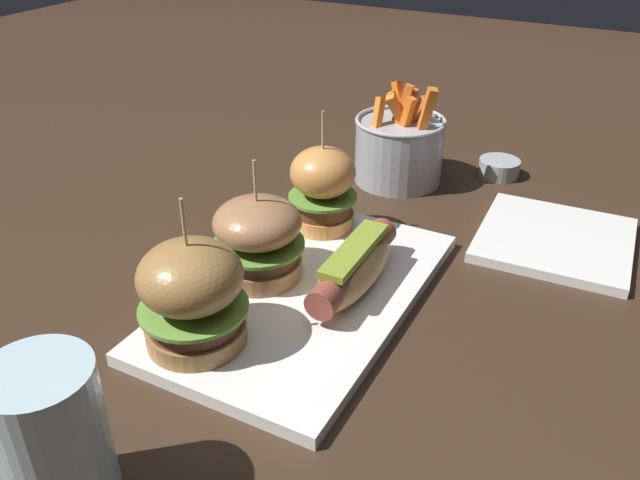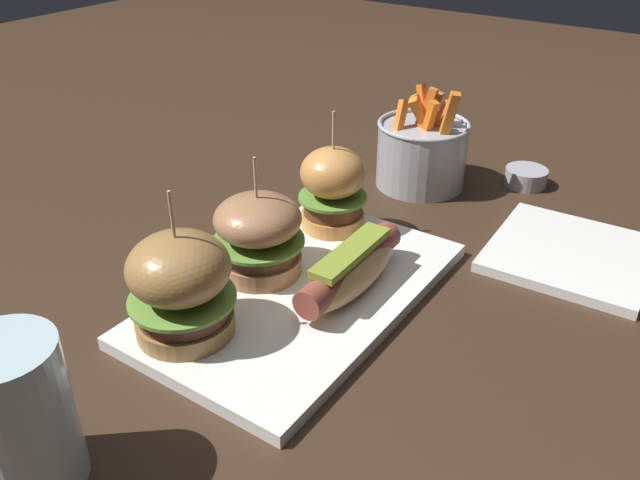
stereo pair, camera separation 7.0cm
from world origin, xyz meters
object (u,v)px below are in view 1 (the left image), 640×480
slider_left (192,294)px  sauce_ramekin (499,167)px  fries_bucket (399,148)px  side_plate (555,240)px  hot_dog (354,268)px  slider_center (258,238)px  slider_right (323,187)px  water_glass (54,441)px  platter_main (304,293)px

slider_left → sauce_ramekin: (0.53, -0.15, -0.05)m
fries_bucket → side_plate: (-0.08, -0.24, -0.04)m
hot_dog → slider_center: (-0.03, 0.10, 0.02)m
slider_right → side_plate: slider_right is taller
sauce_ramekin → water_glass: size_ratio=0.47×
hot_dog → slider_center: 0.11m
hot_dog → slider_left: size_ratio=1.12×
hot_dog → fries_bucket: fries_bucket is taller
platter_main → fries_bucket: 0.33m
hot_dog → slider_left: slider_left is taller
slider_center → platter_main: bearing=-90.2°
slider_left → sauce_ramekin: slider_left is taller
slider_center → water_glass: slider_center is taller
water_glass → hot_dog: bearing=-12.3°
fries_bucket → sauce_ramekin: 0.16m
slider_center → slider_right: bearing=-4.1°
fries_bucket → sauce_ramekin: size_ratio=2.48×
slider_center → slider_right: 0.13m
slider_right → side_plate: 0.29m
hot_dog → slider_left: (-0.15, 0.09, 0.03)m
hot_dog → slider_center: bearing=104.6°
side_plate → water_glass: 0.60m
slider_left → water_glass: 0.18m
hot_dog → water_glass: (-0.33, 0.07, 0.02)m
fries_bucket → water_glass: 0.63m
slider_right → fries_bucket: size_ratio=1.00×
side_plate → platter_main: bearing=138.6°
slider_right → side_plate: bearing=-66.5°
slider_left → slider_center: (0.12, 0.01, -0.01)m
platter_main → slider_left: size_ratio=2.40×
slider_left → side_plate: size_ratio=0.85×
sauce_ramekin → water_glass: 0.72m
slider_right → water_glass: size_ratio=1.18×
hot_dog → slider_left: bearing=148.4°
slider_center → fries_bucket: slider_center is taller
platter_main → slider_center: size_ratio=2.65×
slider_left → side_plate: slider_left is taller
slider_center → side_plate: size_ratio=0.77×
slider_left → platter_main: bearing=-20.9°
slider_left → slider_right: size_ratio=1.01×
fries_bucket → hot_dog: bearing=-166.9°
slider_center → water_glass: (-0.30, -0.03, 0.00)m
hot_dog → fries_bucket: size_ratio=1.13×
side_plate → slider_center: bearing=132.0°
slider_center → hot_dog: bearing=-75.4°
slider_left → water_glass: size_ratio=1.19×
slider_right → water_glass: 0.43m
slider_left → sauce_ramekin: size_ratio=2.51×
hot_dog → slider_right: (0.10, 0.09, 0.03)m
slider_center → side_plate: slider_center is taller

